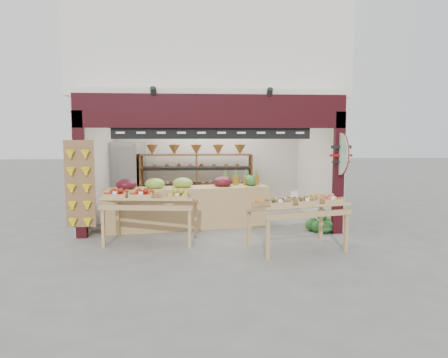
% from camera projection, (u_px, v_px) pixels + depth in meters
% --- Properties ---
extents(ground, '(60.00, 60.00, 0.00)m').
position_uv_depth(ground, '(210.00, 225.00, 9.65)').
color(ground, slate).
rests_on(ground, ground).
extents(shop_structure, '(6.36, 5.12, 5.40)m').
position_uv_depth(shop_structure, '(208.00, 70.00, 10.84)').
color(shop_structure, silver).
rests_on(shop_structure, ground).
extents(banana_board, '(0.60, 0.15, 1.80)m').
position_uv_depth(banana_board, '(80.00, 186.00, 8.17)').
color(banana_board, brown).
rests_on(banana_board, ground).
extents(gift_sign, '(0.04, 0.93, 0.92)m').
position_uv_depth(gift_sign, '(341.00, 154.00, 8.53)').
color(gift_sign, '#BDEDCF').
rests_on(gift_sign, ground).
extents(back_shelving, '(3.09, 0.51, 1.90)m').
position_uv_depth(back_shelving, '(196.00, 171.00, 11.11)').
color(back_shelving, brown).
rests_on(back_shelving, ground).
extents(refrigerator, '(0.96, 0.96, 1.97)m').
position_uv_depth(refrigerator, '(128.00, 177.00, 11.19)').
color(refrigerator, '#A9ABB0').
rests_on(refrigerator, ground).
extents(cardboard_stack, '(1.05, 0.80, 0.70)m').
position_uv_depth(cardboard_stack, '(128.00, 213.00, 9.78)').
color(cardboard_stack, beige).
rests_on(cardboard_stack, ground).
extents(mid_counter, '(3.88, 1.39, 1.18)m').
position_uv_depth(mid_counter, '(187.00, 206.00, 9.29)').
color(mid_counter, tan).
rests_on(mid_counter, ground).
extents(display_table_left, '(1.90, 1.22, 1.12)m').
position_uv_depth(display_table_left, '(146.00, 199.00, 8.01)').
color(display_table_left, tan).
rests_on(display_table_left, ground).
extents(display_table_right, '(1.89, 1.35, 1.08)m').
position_uv_depth(display_table_right, '(297.00, 205.00, 7.45)').
color(display_table_right, tan).
rests_on(display_table_right, ground).
extents(watermelon_pile, '(0.66, 0.66, 0.51)m').
position_uv_depth(watermelon_pile, '(321.00, 224.00, 8.97)').
color(watermelon_pile, '#184819').
rests_on(watermelon_pile, ground).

